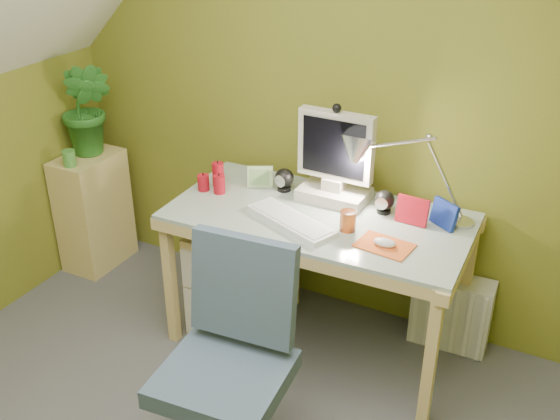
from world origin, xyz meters
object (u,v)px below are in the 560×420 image
at_px(desk, 317,281).
at_px(radiator, 451,312).
at_px(monitor, 336,156).
at_px(desk_lamp, 428,157).
at_px(potted_plant, 87,109).
at_px(side_ledge, 94,211).
at_px(task_chair, 223,375).

relative_size(desk, radiator, 3.61).
bearing_deg(desk, radiator, 25.40).
height_order(monitor, radiator, monitor).
height_order(desk_lamp, radiator, desk_lamp).
distance_m(desk_lamp, potted_plant, 2.00).
bearing_deg(monitor, desk_lamp, 0.39).
distance_m(side_ledge, potted_plant, 0.65).
bearing_deg(potted_plant, radiator, 4.31).
relative_size(side_ledge, radiator, 1.83).
distance_m(monitor, radiator, 1.03).
xyz_separation_m(desk_lamp, task_chair, (-0.44, -1.09, -0.60)).
bearing_deg(potted_plant, desk, -5.72).
xyz_separation_m(desk, side_ledge, (-1.57, 0.11, -0.02)).
bearing_deg(potted_plant, monitor, 0.90).
bearing_deg(side_ledge, radiator, 5.58).
distance_m(desk, potted_plant, 1.68).
xyz_separation_m(task_chair, radiator, (0.62, 1.23, -0.29)).
relative_size(desk_lamp, side_ledge, 0.87).
bearing_deg(side_ledge, potted_plant, 72.24).
height_order(desk, radiator, desk).
xyz_separation_m(side_ledge, radiator, (2.20, 0.21, -0.17)).
bearing_deg(monitor, task_chair, -88.98).
relative_size(desk, desk_lamp, 2.26).
bearing_deg(radiator, desk, -155.53).
distance_m(monitor, side_ledge, 1.70).
relative_size(potted_plant, radiator, 1.42).
xyz_separation_m(potted_plant, radiator, (2.18, 0.16, -0.81)).
bearing_deg(task_chair, desk_lamp, 63.38).
bearing_deg(desk_lamp, side_ledge, -171.62).
height_order(desk, potted_plant, potted_plant).
distance_m(monitor, task_chair, 1.21).
bearing_deg(desk, desk_lamp, 20.20).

